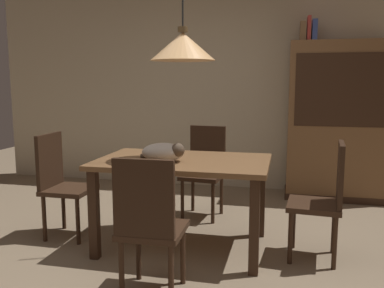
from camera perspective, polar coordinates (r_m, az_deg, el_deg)
The scene contains 13 objects.
ground at distance 3.17m, azimuth -2.54°, elevation -17.25°, with size 10.00×10.00×0.00m, color #847056.
back_wall at distance 5.45m, azimuth 4.91°, elevation 9.23°, with size 6.40×0.10×2.90m, color beige.
dining_table at distance 3.41m, azimuth -1.22°, elevation -3.81°, with size 1.40×0.90×0.75m.
chair_far_back at distance 4.27m, azimuth 1.78°, elevation -3.19°, with size 0.44×0.44×0.93m.
chair_right_side at distance 3.35m, azimuth 17.96°, elevation -6.87°, with size 0.43×0.43×0.93m.
chair_near_front at distance 2.63m, azimuth -5.95°, elevation -10.69°, with size 0.41×0.41×0.93m.
chair_left_side at distance 3.87m, azimuth -17.72°, elevation -4.83°, with size 0.40×0.40×0.93m.
cat_sleeping at distance 3.29m, azimuth -3.85°, elevation -1.12°, with size 0.40×0.29×0.16m.
pendant_lamp at distance 3.34m, azimuth -1.28°, elevation 13.43°, with size 0.52×0.52×1.30m.
hutch_bookcase at distance 5.12m, azimuth 19.32°, elevation 2.56°, with size 1.12×0.45×1.85m.
book_brown_thick at distance 5.10m, azimuth 15.10°, elevation 14.77°, with size 0.06×0.24×0.22m, color brown.
book_red_tall at distance 5.11m, azimuth 15.89°, elevation 15.07°, with size 0.04×0.22×0.28m, color #B73833.
book_blue_wide at distance 5.11m, azimuth 16.61°, elevation 14.82°, with size 0.06×0.24×0.24m, color #384C93.
Camera 1 is at (0.77, -2.75, 1.37)m, focal length 38.48 mm.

